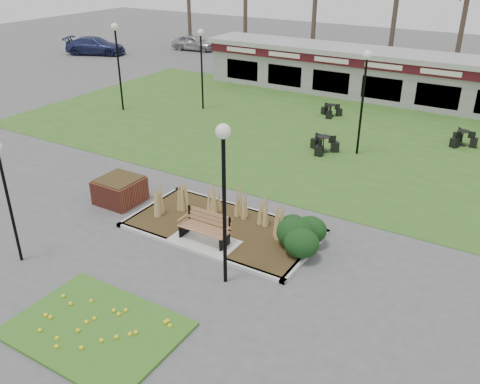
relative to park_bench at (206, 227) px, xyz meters
The scene contains 18 objects.
ground 0.64m from the park_bench, 90.00° to the right, with size 100.00×100.00×0.00m, color #515154.
lawn 11.77m from the park_bench, 90.00° to the left, with size 34.00×16.00×0.02m, color #2E611E.
flower_bed 4.88m from the park_bench, 90.00° to the right, with size 4.20×3.00×0.16m.
planting_bed 1.70m from the park_bench, 40.83° to the left, with size 6.75×3.40×1.27m.
park_bench is the anchor object (origin of this frame).
brick_planter 4.47m from the park_bench, behind, with size 1.50×1.50×0.95m.
food_pavilion 19.73m from the park_bench, 90.00° to the left, with size 24.60×3.40×2.90m.
lamp_post_near_left 6.09m from the park_bench, 138.66° to the right, with size 0.32×0.32×3.83m.
lamp_post_near_right 3.59m from the park_bench, 40.90° to the right, with size 0.39×0.39×4.71m.
lamp_post_mid_left 15.97m from the park_bench, 142.53° to the left, with size 0.40×0.40×4.86m.
lamp_post_mid_right 10.46m from the park_bench, 81.24° to the left, with size 0.39×0.39×4.67m.
lamp_post_far_left 15.13m from the park_bench, 125.33° to the left, with size 0.37×0.37×4.51m.
bistro_set_a 9.38m from the park_bench, 89.40° to the left, with size 1.41×1.27×0.75m.
bistro_set_b 14.76m from the park_bench, 96.46° to the left, with size 1.21×1.14×0.65m.
bistro_set_c 14.65m from the park_bench, 68.20° to the left, with size 1.21×1.36×0.72m.
car_silver 33.29m from the park_bench, 126.52° to the left, with size 1.64×4.08×1.39m, color #A8A9AD.
car_black 30.20m from the park_bench, 117.66° to the left, with size 1.30×3.72×1.23m, color black.
car_blue 33.27m from the park_bench, 141.41° to the left, with size 2.09×5.14×1.49m, color navy.
Camera 1 is at (8.20, -11.18, 8.67)m, focal length 38.00 mm.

